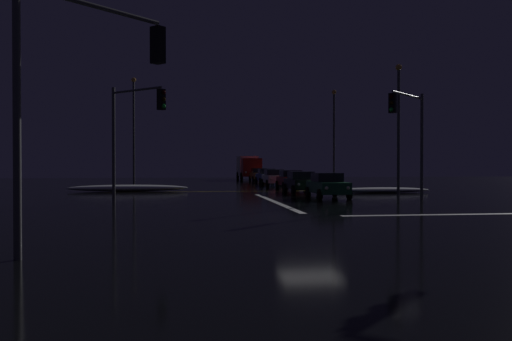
{
  "coord_description": "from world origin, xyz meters",
  "views": [
    {
      "loc": [
        -5.21,
        -21.79,
        2.19
      ],
      "look_at": [
        -0.58,
        12.07,
        1.71
      ],
      "focal_mm": 38.41,
      "sensor_mm": 36.0,
      "label": 1
    }
  ],
  "objects_px": {
    "traffic_signal_sw": "(85,72)",
    "streetlamp_left_far": "(134,124)",
    "sedan_white": "(274,177)",
    "traffic_signal_ne": "(410,125)",
    "streetlamp_right_near": "(399,119)",
    "sedan_orange": "(259,175)",
    "sedan_green": "(328,185)",
    "streetlamp_right_far": "(334,130)",
    "sedan_blue": "(267,176)",
    "box_truck": "(248,167)",
    "traffic_signal_nw": "(133,122)",
    "sedan_black": "(301,182)",
    "sedan_red": "(291,179)"
  },
  "relations": [
    {
      "from": "sedan_black",
      "to": "sedan_orange",
      "type": "bearing_deg",
      "value": 88.76
    },
    {
      "from": "sedan_green",
      "to": "streetlamp_right_far",
      "type": "xyz_separation_m",
      "value": [
        5.76,
        18.8,
        4.55
      ]
    },
    {
      "from": "traffic_signal_ne",
      "to": "streetlamp_right_far",
      "type": "bearing_deg",
      "value": 84.94
    },
    {
      "from": "box_truck",
      "to": "streetlamp_right_near",
      "type": "height_order",
      "value": "streetlamp_right_near"
    },
    {
      "from": "traffic_signal_nw",
      "to": "streetlamp_left_far",
      "type": "xyz_separation_m",
      "value": [
        -1.84,
        22.34,
        1.43
      ]
    },
    {
      "from": "sedan_white",
      "to": "sedan_blue",
      "type": "distance_m",
      "value": 6.65
    },
    {
      "from": "traffic_signal_nw",
      "to": "sedan_orange",
      "type": "bearing_deg",
      "value": 71.42
    },
    {
      "from": "sedan_white",
      "to": "streetlamp_left_far",
      "type": "bearing_deg",
      "value": 177.04
    },
    {
      "from": "traffic_signal_sw",
      "to": "streetlamp_right_near",
      "type": "xyz_separation_m",
      "value": [
        17.18,
        21.68,
        0.7
      ]
    },
    {
      "from": "traffic_signal_nw",
      "to": "streetlamp_left_far",
      "type": "height_order",
      "value": "streetlamp_left_far"
    },
    {
      "from": "sedan_orange",
      "to": "sedan_white",
      "type": "bearing_deg",
      "value": -91.82
    },
    {
      "from": "sedan_black",
      "to": "traffic_signal_ne",
      "type": "distance_m",
      "value": 10.87
    },
    {
      "from": "sedan_black",
      "to": "traffic_signal_nw",
      "type": "xyz_separation_m",
      "value": [
        -11.14,
        -9.24,
        3.53
      ]
    },
    {
      "from": "sedan_white",
      "to": "box_truck",
      "type": "bearing_deg",
      "value": 89.92
    },
    {
      "from": "box_truck",
      "to": "streetlamp_right_far",
      "type": "height_order",
      "value": "streetlamp_right_far"
    },
    {
      "from": "sedan_blue",
      "to": "streetlamp_right_near",
      "type": "height_order",
      "value": "streetlamp_right_near"
    },
    {
      "from": "traffic_signal_nw",
      "to": "traffic_signal_ne",
      "type": "xyz_separation_m",
      "value": [
        15.32,
        -0.16,
        0.0
      ]
    },
    {
      "from": "box_truck",
      "to": "traffic_signal_nw",
      "type": "relative_size",
      "value": 1.31
    },
    {
      "from": "traffic_signal_nw",
      "to": "box_truck",
      "type": "bearing_deg",
      "value": 74.92
    },
    {
      "from": "sedan_red",
      "to": "traffic_signal_sw",
      "type": "relative_size",
      "value": 0.67
    },
    {
      "from": "sedan_green",
      "to": "sedan_white",
      "type": "relative_size",
      "value": 1.0
    },
    {
      "from": "traffic_signal_sw",
      "to": "streetlamp_left_far",
      "type": "height_order",
      "value": "streetlamp_left_far"
    },
    {
      "from": "sedan_white",
      "to": "streetlamp_right_far",
      "type": "relative_size",
      "value": 0.46
    },
    {
      "from": "traffic_signal_sw",
      "to": "sedan_white",
      "type": "bearing_deg",
      "value": 73.23
    },
    {
      "from": "sedan_blue",
      "to": "box_truck",
      "type": "distance_m",
      "value": 13.69
    },
    {
      "from": "sedan_black",
      "to": "streetlamp_right_near",
      "type": "height_order",
      "value": "streetlamp_right_near"
    },
    {
      "from": "sedan_red",
      "to": "sedan_blue",
      "type": "height_order",
      "value": "same"
    },
    {
      "from": "sedan_white",
      "to": "traffic_signal_ne",
      "type": "distance_m",
      "value": 22.47
    },
    {
      "from": "sedan_orange",
      "to": "box_truck",
      "type": "distance_m",
      "value": 7.23
    },
    {
      "from": "sedan_green",
      "to": "streetlamp_left_far",
      "type": "height_order",
      "value": "streetlamp_left_far"
    },
    {
      "from": "traffic_signal_sw",
      "to": "streetlamp_right_near",
      "type": "height_order",
      "value": "streetlamp_right_near"
    },
    {
      "from": "streetlamp_left_far",
      "to": "box_truck",
      "type": "bearing_deg",
      "value": 56.18
    },
    {
      "from": "sedan_white",
      "to": "sedan_orange",
      "type": "bearing_deg",
      "value": 88.18
    },
    {
      "from": "traffic_signal_ne",
      "to": "streetlamp_left_far",
      "type": "relative_size",
      "value": 0.62
    },
    {
      "from": "sedan_black",
      "to": "sedan_blue",
      "type": "xyz_separation_m",
      "value": [
        0.45,
        19.06,
        0.0
      ]
    },
    {
      "from": "sedan_orange",
      "to": "traffic_signal_sw",
      "type": "height_order",
      "value": "traffic_signal_sw"
    },
    {
      "from": "sedan_black",
      "to": "box_truck",
      "type": "height_order",
      "value": "box_truck"
    },
    {
      "from": "sedan_blue",
      "to": "traffic_signal_ne",
      "type": "xyz_separation_m",
      "value": [
        3.73,
        -28.46,
        3.53
      ]
    },
    {
      "from": "sedan_red",
      "to": "streetlamp_right_near",
      "type": "height_order",
      "value": "streetlamp_right_near"
    },
    {
      "from": "sedan_blue",
      "to": "box_truck",
      "type": "relative_size",
      "value": 0.52
    },
    {
      "from": "sedan_white",
      "to": "box_truck",
      "type": "xyz_separation_m",
      "value": [
        0.03,
        20.29,
        0.91
      ]
    },
    {
      "from": "streetlamp_right_far",
      "to": "box_truck",
      "type": "bearing_deg",
      "value": 107.03
    },
    {
      "from": "traffic_signal_sw",
      "to": "streetlamp_right_far",
      "type": "height_order",
      "value": "streetlamp_right_far"
    },
    {
      "from": "sedan_red",
      "to": "traffic_signal_ne",
      "type": "xyz_separation_m",
      "value": [
        3.6,
        -16.02,
        3.53
      ]
    },
    {
      "from": "streetlamp_right_far",
      "to": "sedan_orange",
      "type": "bearing_deg",
      "value": 114.28
    },
    {
      "from": "streetlamp_right_far",
      "to": "streetlamp_left_far",
      "type": "distance_m",
      "value": 19.15
    },
    {
      "from": "traffic_signal_nw",
      "to": "streetlamp_left_far",
      "type": "distance_m",
      "value": 22.46
    },
    {
      "from": "sedan_orange",
      "to": "streetlamp_left_far",
      "type": "relative_size",
      "value": 0.43
    },
    {
      "from": "sedan_blue",
      "to": "streetlamp_left_far",
      "type": "distance_m",
      "value": 15.51
    },
    {
      "from": "sedan_black",
      "to": "streetlamp_right_near",
      "type": "distance_m",
      "value": 8.1
    }
  ]
}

